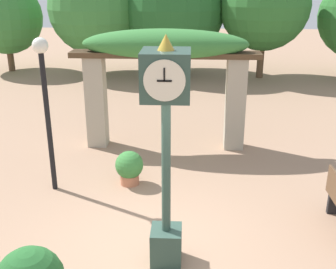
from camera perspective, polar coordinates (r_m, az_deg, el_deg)
name	(u,v)px	position (r m, az deg, el deg)	size (l,w,h in m)	color
ground_plane	(149,248)	(6.86, -2.56, -15.14)	(60.00, 60.00, 0.00)	#9E7A60
pedestal_clock	(166,134)	(5.61, -0.27, 0.07)	(0.62, 0.67, 3.35)	#2D473D
pergola	(165,59)	(10.03, -0.40, 10.18)	(4.46, 1.06, 2.89)	#A89E89
potted_plant_near_left	(129,167)	(8.62, -5.26, -4.39)	(0.57, 0.57, 0.71)	#B26B4C
lamp_post	(45,89)	(8.14, -16.35, 5.88)	(0.29, 0.29, 3.00)	black
tree_line	(178,10)	(18.17, 1.30, 16.50)	(18.19, 4.60, 4.97)	brown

